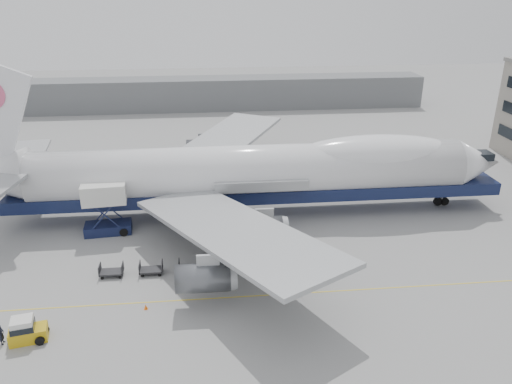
{
  "coord_description": "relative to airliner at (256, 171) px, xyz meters",
  "views": [
    {
      "loc": [
        -5.18,
        -44.81,
        26.87
      ],
      "look_at": [
        0.04,
        6.0,
        5.43
      ],
      "focal_mm": 35.0,
      "sensor_mm": 36.0,
      "label": 1
    }
  ],
  "objects": [
    {
      "name": "ground",
      "position": [
        -0.64,
        -12.0,
        -5.62
      ],
      "size": [
        260.0,
        260.0,
        0.0
      ],
      "primitive_type": "plane",
      "color": "gray",
      "rests_on": "ground"
    },
    {
      "name": "apron_line",
      "position": [
        -0.64,
        -18.0,
        -5.62
      ],
      "size": [
        60.0,
        0.15,
        0.01
      ],
      "primitive_type": "cube",
      "color": "gold",
      "rests_on": "ground"
    },
    {
      "name": "hangar",
      "position": [
        -10.64,
        58.0,
        -2.12
      ],
      "size": [
        110.0,
        8.0,
        7.0
      ],
      "primitive_type": "cube",
      "color": "slate",
      "rests_on": "ground"
    },
    {
      "name": "airliner",
      "position": [
        0.0,
        0.0,
        0.0
      ],
      "size": [
        67.0,
        55.3,
        19.98
      ],
      "color": "white",
      "rests_on": "ground"
    },
    {
      "name": "catering_truck",
      "position": [
        -17.62,
        -3.48,
        -2.17
      ],
      "size": [
        5.48,
        4.03,
        6.16
      ],
      "rotation": [
        0.0,
        0.0,
        0.09
      ],
      "color": "#161E44",
      "rests_on": "ground"
    },
    {
      "name": "baggage_tug",
      "position": [
        -20.97,
        -22.31,
        -4.68
      ],
      "size": [
        3.14,
        2.09,
        2.12
      ],
      "rotation": [
        0.0,
        0.0,
        0.2
      ],
      "color": "gold",
      "rests_on": "ground"
    },
    {
      "name": "ground_worker",
      "position": [
        -22.84,
        -22.48,
        -4.73
      ],
      "size": [
        0.44,
        0.66,
        1.78
      ],
      "primitive_type": "imported",
      "rotation": [
        0.0,
        0.0,
        1.59
      ],
      "color": "black",
      "rests_on": "ground"
    },
    {
      "name": "traffic_cone",
      "position": [
        -11.83,
        -19.0,
        -5.39
      ],
      "size": [
        0.33,
        0.33,
        0.49
      ],
      "rotation": [
        0.0,
        0.0,
        0.19
      ],
      "color": "#FF650D",
      "rests_on": "ground"
    },
    {
      "name": "dolly_0",
      "position": [
        -15.74,
        -13.11,
        -5.09
      ],
      "size": [
        2.3,
        1.35,
        1.3
      ],
      "color": "#2D2D30",
      "rests_on": "ground"
    },
    {
      "name": "dolly_1",
      "position": [
        -11.86,
        -13.11,
        -5.09
      ],
      "size": [
        2.3,
        1.35,
        1.3
      ],
      "color": "#2D2D30",
      "rests_on": "ground"
    },
    {
      "name": "dolly_2",
      "position": [
        -7.99,
        -13.11,
        -5.09
      ],
      "size": [
        2.3,
        1.35,
        1.3
      ],
      "color": "#2D2D30",
      "rests_on": "ground"
    },
    {
      "name": "dolly_3",
      "position": [
        -4.11,
        -13.11,
        -5.09
      ],
      "size": [
        2.3,
        1.35,
        1.3
      ],
      "color": "#2D2D30",
      "rests_on": "ground"
    },
    {
      "name": "dolly_4",
      "position": [
        -0.24,
        -13.11,
        -5.09
      ],
      "size": [
        2.3,
        1.35,
        1.3
      ],
      "color": "#2D2D30",
      "rests_on": "ground"
    },
    {
      "name": "dolly_5",
      "position": [
        3.63,
        -13.11,
        -5.09
      ],
      "size": [
        2.3,
        1.35,
        1.3
      ],
      "color": "#2D2D30",
      "rests_on": "ground"
    }
  ]
}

